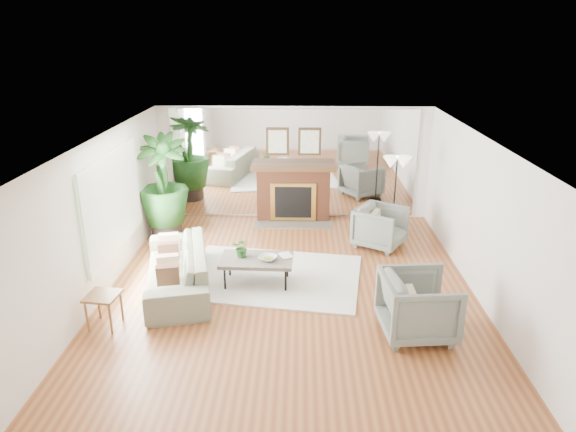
{
  "coord_description": "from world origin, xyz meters",
  "views": [
    {
      "loc": [
        0.15,
        -7.6,
        4.06
      ],
      "look_at": [
        -0.05,
        0.6,
        1.06
      ],
      "focal_mm": 32.0,
      "sensor_mm": 36.0,
      "label": 1
    }
  ],
  "objects_px": {
    "armchair_back": "(380,227)",
    "armchair_front": "(418,306)",
    "side_table": "(103,300)",
    "coffee_table": "(257,261)",
    "floor_lamp": "(397,169)",
    "sofa": "(177,268)",
    "potted_ficus": "(163,184)",
    "fireplace": "(293,192)"
  },
  "relations": [
    {
      "from": "armchair_back",
      "to": "sofa",
      "type": "bearing_deg",
      "value": 148.42
    },
    {
      "from": "fireplace",
      "to": "coffee_table",
      "type": "xyz_separation_m",
      "value": [
        -0.56,
        -3.14,
        -0.22
      ]
    },
    {
      "from": "fireplace",
      "to": "sofa",
      "type": "bearing_deg",
      "value": -119.62
    },
    {
      "from": "coffee_table",
      "to": "armchair_back",
      "type": "height_order",
      "value": "armchair_back"
    },
    {
      "from": "armchair_back",
      "to": "floor_lamp",
      "type": "height_order",
      "value": "floor_lamp"
    },
    {
      "from": "fireplace",
      "to": "potted_ficus",
      "type": "distance_m",
      "value": 2.85
    },
    {
      "from": "coffee_table",
      "to": "floor_lamp",
      "type": "bearing_deg",
      "value": 38.8
    },
    {
      "from": "coffee_table",
      "to": "side_table",
      "type": "xyz_separation_m",
      "value": [
        -2.09,
        -1.34,
        -0.01
      ]
    },
    {
      "from": "armchair_back",
      "to": "armchair_front",
      "type": "distance_m",
      "value": 3.12
    },
    {
      "from": "coffee_table",
      "to": "armchair_front",
      "type": "distance_m",
      "value": 2.77
    },
    {
      "from": "coffee_table",
      "to": "sofa",
      "type": "height_order",
      "value": "sofa"
    },
    {
      "from": "potted_ficus",
      "to": "coffee_table",
      "type": "bearing_deg",
      "value": -45.33
    },
    {
      "from": "sofa",
      "to": "potted_ficus",
      "type": "height_order",
      "value": "potted_ficus"
    },
    {
      "from": "fireplace",
      "to": "potted_ficus",
      "type": "bearing_deg",
      "value": -157.48
    },
    {
      "from": "potted_ficus",
      "to": "floor_lamp",
      "type": "distance_m",
      "value": 4.65
    },
    {
      "from": "coffee_table",
      "to": "sofa",
      "type": "distance_m",
      "value": 1.32
    },
    {
      "from": "sofa",
      "to": "armchair_front",
      "type": "bearing_deg",
      "value": 57.73
    },
    {
      "from": "potted_ficus",
      "to": "floor_lamp",
      "type": "xyz_separation_m",
      "value": [
        4.64,
        0.03,
        0.33
      ]
    },
    {
      "from": "fireplace",
      "to": "coffee_table",
      "type": "relative_size",
      "value": 1.68
    },
    {
      "from": "armchair_back",
      "to": "coffee_table",
      "type": "bearing_deg",
      "value": 157.78
    },
    {
      "from": "fireplace",
      "to": "armchair_back",
      "type": "height_order",
      "value": "fireplace"
    },
    {
      "from": "fireplace",
      "to": "sofa",
      "type": "xyz_separation_m",
      "value": [
        -1.87,
        -3.28,
        -0.3
      ]
    },
    {
      "from": "floor_lamp",
      "to": "armchair_back",
      "type": "bearing_deg",
      "value": -127.14
    },
    {
      "from": "fireplace",
      "to": "side_table",
      "type": "distance_m",
      "value": 5.21
    },
    {
      "from": "armchair_front",
      "to": "side_table",
      "type": "height_order",
      "value": "armchair_front"
    },
    {
      "from": "coffee_table",
      "to": "armchair_back",
      "type": "distance_m",
      "value": 2.84
    },
    {
      "from": "armchair_front",
      "to": "side_table",
      "type": "relative_size",
      "value": 1.96
    },
    {
      "from": "fireplace",
      "to": "floor_lamp",
      "type": "relative_size",
      "value": 1.19
    },
    {
      "from": "potted_ficus",
      "to": "fireplace",
      "type": "bearing_deg",
      "value": 22.52
    },
    {
      "from": "coffee_table",
      "to": "armchair_back",
      "type": "bearing_deg",
      "value": 36.28
    },
    {
      "from": "sofa",
      "to": "floor_lamp",
      "type": "distance_m",
      "value": 4.64
    },
    {
      "from": "coffee_table",
      "to": "floor_lamp",
      "type": "xyz_separation_m",
      "value": [
        2.6,
        2.09,
        1.03
      ]
    },
    {
      "from": "coffee_table",
      "to": "sofa",
      "type": "relative_size",
      "value": 0.5
    },
    {
      "from": "armchair_back",
      "to": "potted_ficus",
      "type": "bearing_deg",
      "value": 116.51
    },
    {
      "from": "sofa",
      "to": "potted_ficus",
      "type": "xyz_separation_m",
      "value": [
        -0.73,
        2.21,
        0.78
      ]
    },
    {
      "from": "side_table",
      "to": "potted_ficus",
      "type": "relative_size",
      "value": 0.24
    },
    {
      "from": "fireplace",
      "to": "armchair_back",
      "type": "relative_size",
      "value": 2.3
    },
    {
      "from": "side_table",
      "to": "floor_lamp",
      "type": "xyz_separation_m",
      "value": [
        4.69,
        3.43,
        1.04
      ]
    },
    {
      "from": "fireplace",
      "to": "potted_ficus",
      "type": "height_order",
      "value": "potted_ficus"
    },
    {
      "from": "fireplace",
      "to": "armchair_front",
      "type": "height_order",
      "value": "fireplace"
    },
    {
      "from": "potted_ficus",
      "to": "armchair_back",
      "type": "bearing_deg",
      "value": -4.99
    },
    {
      "from": "side_table",
      "to": "armchair_front",
      "type": "bearing_deg",
      "value": -1.27
    }
  ]
}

